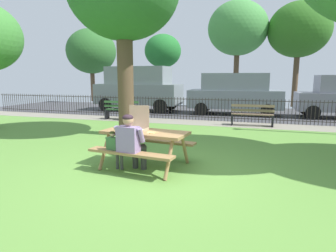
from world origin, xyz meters
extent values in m
cube|color=#60933D|center=(0.00, 1.60, -0.01)|extent=(28.00, 11.19, 0.02)
cube|color=gray|center=(0.00, 6.49, 0.00)|extent=(28.00, 1.40, 0.01)
cube|color=#424247|center=(0.00, 10.36, -0.01)|extent=(28.00, 6.33, 0.01)
cube|color=#9A7347|center=(-0.41, 0.33, 0.74)|extent=(1.88, 0.97, 0.06)
cube|color=#9A7347|center=(-0.48, -0.27, 0.44)|extent=(1.82, 0.49, 0.05)
cube|color=#9A7347|center=(-0.34, 0.93, 0.44)|extent=(1.82, 0.49, 0.05)
cylinder|color=#9A7347|center=(-1.19, 0.00, 0.35)|extent=(0.12, 0.44, 0.74)
cylinder|color=#9A7347|center=(-1.10, 0.83, 0.35)|extent=(0.12, 0.44, 0.74)
cylinder|color=#9A7347|center=(0.27, -0.17, 0.35)|extent=(0.12, 0.44, 0.74)
cylinder|color=#9A7347|center=(0.37, 0.65, 0.35)|extent=(0.12, 0.44, 0.74)
cube|color=tan|center=(-0.62, 0.27, 0.78)|extent=(0.47, 0.47, 0.01)
cube|color=silver|center=(-0.62, 0.27, 0.78)|extent=(0.43, 0.43, 0.00)
cube|color=tan|center=(-0.62, 0.05, 0.80)|extent=(0.46, 0.02, 0.04)
cube|color=tan|center=(-0.61, 0.50, 0.80)|extent=(0.46, 0.02, 0.04)
cube|color=tan|center=(-0.84, 0.28, 0.80)|extent=(0.02, 0.46, 0.04)
cube|color=tan|center=(-0.39, 0.27, 0.80)|extent=(0.02, 0.46, 0.04)
cube|color=tan|center=(-0.61, 0.52, 1.06)|extent=(0.46, 0.03, 0.46)
pyramid|color=#F3D36F|center=(-0.22, 0.23, 0.78)|extent=(0.26, 0.26, 0.01)
cube|color=tan|center=(-0.15, 0.15, 0.78)|extent=(0.15, 0.15, 0.02)
cylinder|color=#353535|center=(-0.57, 0.17, 0.22)|extent=(0.12, 0.12, 0.44)
cylinder|color=#353535|center=(-0.59, -0.04, 0.47)|extent=(0.20, 0.43, 0.15)
cylinder|color=#353535|center=(-0.37, 0.14, 0.22)|extent=(0.12, 0.12, 0.44)
cylinder|color=#353535|center=(-0.40, -0.07, 0.47)|extent=(0.20, 0.43, 0.15)
cube|color=#8C72A5|center=(-0.52, -0.26, 0.70)|extent=(0.44, 0.27, 0.52)
cylinder|color=#8C72A5|center=(-0.77, -0.18, 0.80)|extent=(0.11, 0.22, 0.31)
cylinder|color=#8C72A5|center=(-0.26, -0.24, 0.80)|extent=(0.11, 0.22, 0.31)
sphere|color=tan|center=(-0.52, -0.24, 1.08)|extent=(0.21, 0.21, 0.21)
ellipsoid|color=#2C1C25|center=(-0.52, -0.25, 1.13)|extent=(0.21, 0.20, 0.12)
cylinder|color=#444444|center=(-0.91, 0.01, 0.22)|extent=(0.06, 0.06, 0.44)
cylinder|color=#444444|center=(-0.92, -0.10, 0.46)|extent=(0.11, 0.23, 0.08)
cylinder|color=#444444|center=(-0.80, 0.00, 0.22)|extent=(0.06, 0.06, 0.44)
cylinder|color=#444444|center=(-0.81, -0.11, 0.46)|extent=(0.11, 0.23, 0.08)
cube|color=#386638|center=(-0.88, -0.22, 0.58)|extent=(0.24, 0.14, 0.28)
cylinder|color=#386638|center=(-1.01, -0.18, 0.63)|extent=(0.06, 0.12, 0.17)
cylinder|color=#386638|center=(-0.74, -0.21, 0.63)|extent=(0.06, 0.12, 0.17)
sphere|color=tan|center=(-0.88, -0.21, 0.78)|extent=(0.11, 0.11, 0.11)
ellipsoid|color=#283112|center=(-0.88, -0.21, 0.81)|extent=(0.11, 0.11, 0.06)
cylinder|color=#2D2823|center=(0.00, 7.19, 0.92)|extent=(23.60, 0.03, 0.03)
cylinder|color=#2D2823|center=(0.00, 7.19, 0.15)|extent=(23.60, 0.03, 0.03)
cylinder|color=#2D2823|center=(-11.73, 7.19, 0.50)|extent=(0.02, 0.02, 1.00)
cylinder|color=#2D2823|center=(-11.59, 7.19, 0.50)|extent=(0.02, 0.02, 1.00)
cylinder|color=#2D2823|center=(-11.45, 7.19, 0.50)|extent=(0.02, 0.02, 1.00)
cylinder|color=#2D2823|center=(-11.31, 7.19, 0.50)|extent=(0.02, 0.02, 1.00)
cylinder|color=#2D2823|center=(-11.17, 7.19, 0.50)|extent=(0.02, 0.02, 1.00)
cylinder|color=#2D2823|center=(-11.03, 7.19, 0.50)|extent=(0.02, 0.02, 1.00)
cylinder|color=#2D2823|center=(-10.89, 7.19, 0.50)|extent=(0.02, 0.02, 1.00)
cylinder|color=#2D2823|center=(-10.75, 7.19, 0.50)|extent=(0.02, 0.02, 1.00)
cylinder|color=#2D2823|center=(-10.61, 7.19, 0.50)|extent=(0.02, 0.02, 1.00)
cylinder|color=#2D2823|center=(-10.47, 7.19, 0.50)|extent=(0.02, 0.02, 1.00)
cylinder|color=#2D2823|center=(-10.33, 7.19, 0.50)|extent=(0.02, 0.02, 1.00)
cylinder|color=#2D2823|center=(-10.18, 7.19, 0.50)|extent=(0.02, 0.02, 1.00)
cylinder|color=#2D2823|center=(-10.04, 7.19, 0.50)|extent=(0.02, 0.02, 1.00)
cylinder|color=#2D2823|center=(-9.90, 7.19, 0.50)|extent=(0.02, 0.02, 1.00)
cylinder|color=#2D2823|center=(-9.76, 7.19, 0.50)|extent=(0.02, 0.02, 1.00)
cylinder|color=#2D2823|center=(-9.62, 7.19, 0.50)|extent=(0.02, 0.02, 1.00)
cylinder|color=#2D2823|center=(-9.48, 7.19, 0.50)|extent=(0.02, 0.02, 1.00)
cylinder|color=#2D2823|center=(-9.34, 7.19, 0.50)|extent=(0.02, 0.02, 1.00)
cylinder|color=#2D2823|center=(-9.20, 7.19, 0.50)|extent=(0.02, 0.02, 1.00)
cylinder|color=#2D2823|center=(-9.06, 7.19, 0.50)|extent=(0.02, 0.02, 1.00)
cylinder|color=#2D2823|center=(-8.92, 7.19, 0.50)|extent=(0.02, 0.02, 1.00)
cylinder|color=#2D2823|center=(-8.78, 7.19, 0.50)|extent=(0.02, 0.02, 1.00)
cylinder|color=#2D2823|center=(-8.64, 7.19, 0.50)|extent=(0.02, 0.02, 1.00)
cylinder|color=#2D2823|center=(-8.50, 7.19, 0.50)|extent=(0.02, 0.02, 1.00)
cylinder|color=#2D2823|center=(-8.36, 7.19, 0.50)|extent=(0.02, 0.02, 1.00)
cylinder|color=#2D2823|center=(-8.22, 7.19, 0.50)|extent=(0.02, 0.02, 1.00)
cylinder|color=#2D2823|center=(-8.08, 7.19, 0.50)|extent=(0.02, 0.02, 1.00)
cylinder|color=#2D2823|center=(-7.94, 7.19, 0.50)|extent=(0.02, 0.02, 1.00)
cylinder|color=#2D2823|center=(-7.80, 7.19, 0.50)|extent=(0.02, 0.02, 1.00)
cylinder|color=#2D2823|center=(-7.66, 7.19, 0.50)|extent=(0.02, 0.02, 1.00)
cylinder|color=#2D2823|center=(-7.52, 7.19, 0.50)|extent=(0.02, 0.02, 1.00)
cylinder|color=#2D2823|center=(-7.38, 7.19, 0.50)|extent=(0.02, 0.02, 1.00)
cylinder|color=#2D2823|center=(-7.23, 7.19, 0.50)|extent=(0.02, 0.02, 1.00)
cylinder|color=#2D2823|center=(-7.09, 7.19, 0.50)|extent=(0.02, 0.02, 1.00)
cylinder|color=#2D2823|center=(-6.95, 7.19, 0.50)|extent=(0.02, 0.02, 1.00)
cylinder|color=#2D2823|center=(-6.81, 7.19, 0.50)|extent=(0.02, 0.02, 1.00)
cylinder|color=#2D2823|center=(-6.67, 7.19, 0.50)|extent=(0.02, 0.02, 1.00)
cylinder|color=#2D2823|center=(-6.53, 7.19, 0.50)|extent=(0.02, 0.02, 1.00)
cylinder|color=#2D2823|center=(-6.39, 7.19, 0.50)|extent=(0.02, 0.02, 1.00)
cylinder|color=#2D2823|center=(-6.25, 7.19, 0.50)|extent=(0.02, 0.02, 1.00)
cylinder|color=#2D2823|center=(-6.11, 7.19, 0.50)|extent=(0.02, 0.02, 1.00)
cylinder|color=#2D2823|center=(-5.97, 7.19, 0.50)|extent=(0.02, 0.02, 1.00)
cylinder|color=#2D2823|center=(-5.83, 7.19, 0.50)|extent=(0.02, 0.02, 1.00)
cylinder|color=#2D2823|center=(-5.69, 7.19, 0.50)|extent=(0.02, 0.02, 1.00)
cylinder|color=#2D2823|center=(-5.55, 7.19, 0.50)|extent=(0.02, 0.02, 1.00)
cylinder|color=#2D2823|center=(-5.41, 7.19, 0.50)|extent=(0.02, 0.02, 1.00)
cylinder|color=#2D2823|center=(-5.27, 7.19, 0.50)|extent=(0.02, 0.02, 1.00)
cylinder|color=#2D2823|center=(-5.13, 7.19, 0.50)|extent=(0.02, 0.02, 1.00)
cylinder|color=#2D2823|center=(-4.99, 7.19, 0.50)|extent=(0.02, 0.02, 1.00)
cylinder|color=#2D2823|center=(-4.85, 7.19, 0.50)|extent=(0.02, 0.02, 1.00)
cylinder|color=#2D2823|center=(-4.71, 7.19, 0.50)|extent=(0.02, 0.02, 1.00)
cylinder|color=#2D2823|center=(-4.57, 7.19, 0.50)|extent=(0.02, 0.02, 1.00)
cylinder|color=#2D2823|center=(-4.43, 7.19, 0.50)|extent=(0.02, 0.02, 1.00)
cylinder|color=#2D2823|center=(-4.28, 7.19, 0.50)|extent=(0.02, 0.02, 1.00)
cylinder|color=#2D2823|center=(-4.14, 7.19, 0.50)|extent=(0.02, 0.02, 1.00)
cylinder|color=#2D2823|center=(-4.00, 7.19, 0.50)|extent=(0.02, 0.02, 1.00)
cylinder|color=#2D2823|center=(-3.86, 7.19, 0.50)|extent=(0.02, 0.02, 1.00)
cylinder|color=#2D2823|center=(-3.72, 7.19, 0.50)|extent=(0.02, 0.02, 1.00)
cylinder|color=#2D2823|center=(-3.58, 7.19, 0.50)|extent=(0.02, 0.02, 1.00)
cylinder|color=#2D2823|center=(-3.44, 7.19, 0.50)|extent=(0.02, 0.02, 1.00)
cylinder|color=#2D2823|center=(-3.30, 7.19, 0.50)|extent=(0.02, 0.02, 1.00)
cylinder|color=#2D2823|center=(-3.16, 7.19, 0.50)|extent=(0.02, 0.02, 1.00)
cylinder|color=#2D2823|center=(-3.02, 7.19, 0.50)|extent=(0.02, 0.02, 1.00)
cylinder|color=#2D2823|center=(-2.88, 7.19, 0.50)|extent=(0.02, 0.02, 1.00)
cylinder|color=#2D2823|center=(-2.74, 7.19, 0.50)|extent=(0.02, 0.02, 1.00)
cylinder|color=#2D2823|center=(-2.60, 7.19, 0.50)|extent=(0.02, 0.02, 1.00)
cylinder|color=#2D2823|center=(-2.46, 7.19, 0.50)|extent=(0.02, 0.02, 1.00)
cylinder|color=#2D2823|center=(-2.32, 7.19, 0.50)|extent=(0.02, 0.02, 1.00)
cylinder|color=#2D2823|center=(-2.18, 7.19, 0.50)|extent=(0.02, 0.02, 1.00)
cylinder|color=#2D2823|center=(-2.04, 7.19, 0.50)|extent=(0.02, 0.02, 1.00)
cylinder|color=#2D2823|center=(-1.90, 7.19, 0.50)|extent=(0.02, 0.02, 1.00)
cylinder|color=#2D2823|center=(-1.76, 7.19, 0.50)|extent=(0.02, 0.02, 1.00)
cylinder|color=#2D2823|center=(-1.62, 7.19, 0.50)|extent=(0.02, 0.02, 1.00)
cylinder|color=#2D2823|center=(-1.48, 7.19, 0.50)|extent=(0.02, 0.02, 1.00)
cylinder|color=#2D2823|center=(-1.33, 7.19, 0.50)|extent=(0.02, 0.02, 1.00)
cylinder|color=#2D2823|center=(-1.19, 7.19, 0.50)|extent=(0.02, 0.02, 1.00)
cylinder|color=#2D2823|center=(-1.05, 7.19, 0.50)|extent=(0.02, 0.02, 1.00)
cylinder|color=#2D2823|center=(-0.91, 7.19, 0.50)|extent=(0.02, 0.02, 1.00)
cylinder|color=#2D2823|center=(-0.77, 7.19, 0.50)|extent=(0.02, 0.02, 1.00)
cylinder|color=#2D2823|center=(-0.63, 7.19, 0.50)|extent=(0.02, 0.02, 1.00)
cylinder|color=#2D2823|center=(-0.49, 7.19, 0.50)|extent=(0.02, 0.02, 1.00)
cylinder|color=#2D2823|center=(-0.35, 7.19, 0.50)|extent=(0.02, 0.02, 1.00)
cylinder|color=#2D2823|center=(-0.21, 7.19, 0.50)|extent=(0.02, 0.02, 1.00)
cylinder|color=#2D2823|center=(-0.07, 7.19, 0.50)|extent=(0.02, 0.02, 1.00)
cylinder|color=#2D2823|center=(0.07, 7.19, 0.50)|extent=(0.02, 0.02, 1.00)
cylinder|color=#2D2823|center=(0.21, 7.19, 0.50)|extent=(0.02, 0.02, 1.00)
cylinder|color=#2D2823|center=(0.35, 7.19, 0.50)|extent=(0.02, 0.02, 1.00)
cylinder|color=#2D2823|center=(0.49, 7.19, 0.50)|extent=(0.02, 0.02, 1.00)
cylinder|color=#2D2823|center=(0.63, 7.19, 0.50)|extent=(0.02, 0.02, 1.00)
cylinder|color=#2D2823|center=(0.77, 7.19, 0.50)|extent=(0.02, 0.02, 1.00)
cylinder|color=#2D2823|center=(0.91, 7.19, 0.50)|extent=(0.02, 0.02, 1.00)
cylinder|color=#2D2823|center=(1.05, 7.19, 0.50)|extent=(0.02, 0.02, 1.00)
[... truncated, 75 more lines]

